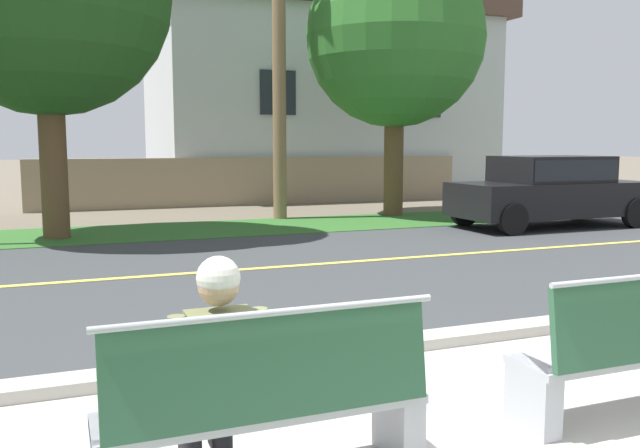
{
  "coord_description": "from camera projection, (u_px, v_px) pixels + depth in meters",
  "views": [
    {
      "loc": [
        -2.25,
        -2.72,
        1.82
      ],
      "look_at": [
        0.22,
        3.55,
        1.0
      ],
      "focal_mm": 37.55,
      "sensor_mm": 36.0,
      "label": 1
    }
  ],
  "objects": [
    {
      "name": "shade_tree_centre",
      "position": [
        402.0,
        23.0,
        16.29
      ],
      "size": [
        4.4,
        4.4,
        7.25
      ],
      "color": "brown",
      "rests_on": "ground_plane"
    },
    {
      "name": "bench_right",
      "position": [
        640.0,
        351.0,
        4.41
      ],
      "size": [
        1.75,
        0.48,
        1.01
      ],
      "color": "#9EA0A8",
      "rests_on": "ground_plane"
    },
    {
      "name": "seated_person_olive",
      "position": [
        216.0,
        361.0,
        3.52
      ],
      "size": [
        0.52,
        0.68,
        1.25
      ],
      "color": "black",
      "rests_on": "ground_plane"
    },
    {
      "name": "far_verge_grass",
      "position": [
        175.0,
        231.0,
        13.88
      ],
      "size": [
        48.0,
        2.8,
        0.02
      ],
      "primitive_type": "cube",
      "color": "#2D6026",
      "rests_on": "ground_plane"
    },
    {
      "name": "house_across_street",
      "position": [
        317.0,
        100.0,
        23.57
      ],
      "size": [
        12.0,
        6.91,
        6.59
      ],
      "color": "#B7BCC1",
      "rests_on": "ground_plane"
    },
    {
      "name": "ground_plane",
      "position": [
        207.0,
        255.0,
        10.93
      ],
      "size": [
        140.0,
        140.0,
        0.0
      ],
      "primitive_type": "plane",
      "color": "#665B4C"
    },
    {
      "name": "curb_edge",
      "position": [
        347.0,
        351.0,
        5.71
      ],
      "size": [
        44.0,
        0.3,
        0.11
      ],
      "primitive_type": "cube",
      "color": "#ADA89E",
      "rests_on": "ground_plane"
    },
    {
      "name": "road_centre_line",
      "position": [
        230.0,
        270.0,
        9.55
      ],
      "size": [
        48.0,
        0.14,
        0.01
      ],
      "primitive_type": "cube",
      "color": "#E0CC4C",
      "rests_on": "ground_plane"
    },
    {
      "name": "car_black_near",
      "position": [
        550.0,
        188.0,
        14.47
      ],
      "size": [
        4.3,
        1.86,
        1.54
      ],
      "color": "black",
      "rests_on": "ground_plane"
    },
    {
      "name": "garden_wall",
      "position": [
        261.0,
        181.0,
        19.83
      ],
      "size": [
        13.0,
        0.36,
        1.4
      ],
      "primitive_type": "cube",
      "color": "gray",
      "rests_on": "ground_plane"
    },
    {
      "name": "street_asphalt",
      "position": [
        230.0,
        271.0,
        9.55
      ],
      "size": [
        52.0,
        8.0,
        0.01
      ],
      "primitive_type": "cube",
      "color": "#383A3D",
      "rests_on": "ground_plane"
    },
    {
      "name": "bench_left",
      "position": [
        267.0,
        407.0,
        3.47
      ],
      "size": [
        1.75,
        0.48,
        1.01
      ],
      "color": "#9EA0A8",
      "rests_on": "ground_plane"
    }
  ]
}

